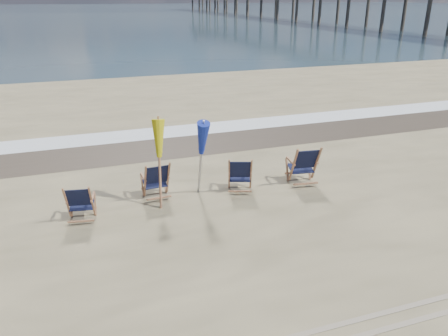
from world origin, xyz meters
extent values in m
plane|color=#324753|center=(0.00, 128.00, 0.00)|extent=(400.00, 400.00, 0.00)
cube|color=silver|center=(0.00, 8.30, 0.00)|extent=(200.00, 1.40, 0.01)
cube|color=#42362A|center=(0.00, 6.80, 0.00)|extent=(200.00, 2.60, 0.00)
cylinder|color=#A46C49|center=(-1.40, 2.61, 1.01)|extent=(0.06, 0.06, 2.02)
cone|color=gold|center=(-1.40, 2.61, 1.54)|extent=(0.30, 0.30, 0.85)
cylinder|color=#A5A5AD|center=(-0.40, 2.74, 1.03)|extent=(0.06, 0.06, 2.07)
cone|color=navy|center=(-0.40, 2.74, 1.59)|extent=(0.30, 0.30, 0.85)
camera|label=1|loc=(-2.98, -6.53, 4.58)|focal=35.00mm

